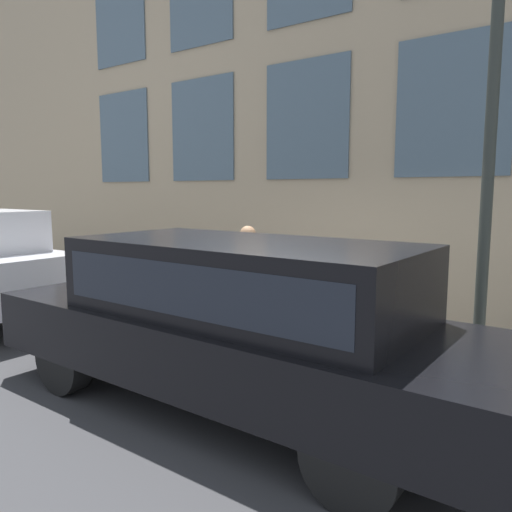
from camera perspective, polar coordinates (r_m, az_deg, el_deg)
ground_plane at (r=6.40m, az=1.39°, el=-12.11°), size 80.00×80.00×0.00m
sidewalk at (r=7.60m, az=7.95°, el=-8.51°), size 2.99×60.00×0.13m
building_facade at (r=9.10m, az=13.85°, el=22.47°), size 0.33×40.00×9.06m
fire_hydrant at (r=7.11m, az=0.98°, el=-5.76°), size 0.32×0.43×0.77m
person at (r=7.42m, az=-0.93°, el=-1.16°), size 0.37×0.24×1.51m
parked_truck_black_near at (r=4.87m, az=-2.17°, el=-6.52°), size 1.81×5.40×1.68m
street_lamp at (r=5.85m, az=25.81°, el=22.19°), size 0.36×0.36×5.79m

